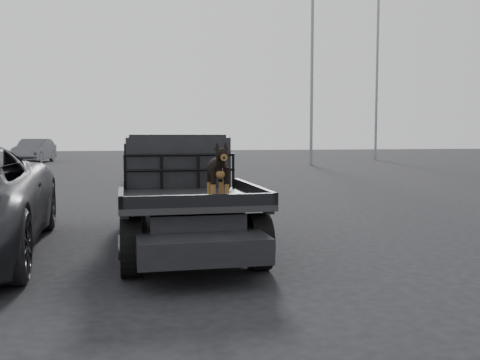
{
  "coord_description": "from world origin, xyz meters",
  "views": [
    {
      "loc": [
        -0.83,
        -6.87,
        1.78
      ],
      "look_at": [
        0.56,
        -0.55,
        1.24
      ],
      "focal_mm": 40.0,
      "sensor_mm": 36.0,
      "label": 1
    }
  ],
  "objects": [
    {
      "name": "flatbed_ute",
      "position": [
        0.08,
        1.6,
        0.46
      ],
      "size": [
        2.0,
        5.4,
        0.92
      ],
      "primitive_type": null,
      "color": "black",
      "rests_on": "ground"
    },
    {
      "name": "distant_car_a",
      "position": [
        -6.68,
        31.3,
        0.8
      ],
      "size": [
        2.33,
        5.03,
        1.6
      ],
      "primitive_type": "imported",
      "rotation": [
        0.0,
        0.0,
        -0.14
      ],
      "color": "#4E4E53",
      "rests_on": "ground"
    },
    {
      "name": "ground",
      "position": [
        0.0,
        0.0,
        0.0
      ],
      "size": [
        120.0,
        120.0,
        0.0
      ],
      "primitive_type": "plane",
      "color": "black",
      "rests_on": "ground"
    },
    {
      "name": "ute_cab",
      "position": [
        0.08,
        2.55,
        1.36
      ],
      "size": [
        1.72,
        1.3,
        0.88
      ],
      "primitive_type": null,
      "color": "black",
      "rests_on": "flatbed_ute"
    },
    {
      "name": "floodlight_far",
      "position": [
        17.54,
        29.88,
        8.67
      ],
      "size": [
        1.08,
        0.28,
        16.12
      ],
      "color": "slate",
      "rests_on": "ground"
    },
    {
      "name": "headache_rack",
      "position": [
        0.08,
        1.8,
        1.2
      ],
      "size": [
        1.8,
        0.08,
        0.55
      ],
      "primitive_type": null,
      "color": "black",
      "rests_on": "flatbed_ute"
    },
    {
      "name": "floodlight_mid",
      "position": [
        10.41,
        24.16,
        7.41
      ],
      "size": [
        1.08,
        0.28,
        13.62
      ],
      "color": "slate",
      "rests_on": "ground"
    },
    {
      "name": "dog",
      "position": [
        0.4,
        0.14,
        1.29
      ],
      "size": [
        0.32,
        0.6,
        0.74
      ],
      "primitive_type": null,
      "color": "black",
      "rests_on": "flatbed_ute"
    }
  ]
}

